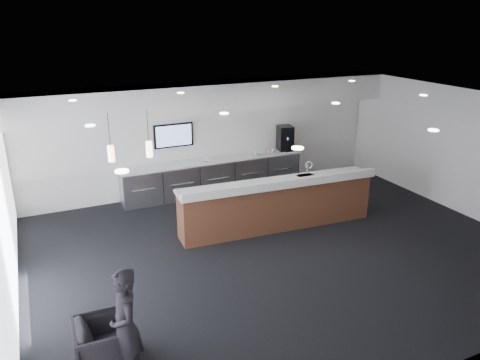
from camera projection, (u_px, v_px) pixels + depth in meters
name	position (u px, v px, depth m)	size (l,w,h in m)	color
ground	(279.00, 249.00, 9.76)	(10.00, 10.00, 0.00)	black
ceiling	(283.00, 106.00, 8.75)	(10.00, 8.00, 0.02)	black
back_wall	(208.00, 136.00, 12.68)	(10.00, 0.02, 3.00)	white
left_wall	(1.00, 227.00, 7.29)	(0.02, 8.00, 3.00)	white
right_wall	(462.00, 152.00, 11.22)	(0.02, 8.00, 3.00)	white
soffit_bulkhead	(214.00, 96.00, 11.91)	(10.00, 0.90, 0.70)	white
alcove_panel	(209.00, 133.00, 12.62)	(9.80, 0.06, 1.40)	white
window_blinds_wall	(4.00, 226.00, 7.31)	(0.04, 7.36, 2.55)	white
back_credenza	(214.00, 176.00, 12.72)	(5.06, 0.66, 0.95)	#9B9EA3
wall_tv	(174.00, 135.00, 12.16)	(1.05, 0.08, 0.62)	black
pendant_left	(149.00, 149.00, 8.75)	(0.12, 0.12, 0.30)	#F9E7C2
pendant_right	(111.00, 153.00, 8.47)	(0.12, 0.12, 0.30)	#F9E7C2
ceiling_can_lights	(283.00, 108.00, 8.76)	(7.00, 5.00, 0.02)	white
service_counter	(277.00, 204.00, 10.58)	(4.62, 1.06, 1.49)	brown
coffee_machine	(285.00, 138.00, 13.31)	(0.47, 0.56, 0.70)	black
info_sign_left	(206.00, 158.00, 12.33)	(0.14, 0.02, 0.20)	silver
info_sign_right	(260.00, 151.00, 12.95)	(0.16, 0.02, 0.22)	silver
armchair	(105.00, 344.00, 6.42)	(0.77, 0.79, 0.72)	black
lounge_guest	(126.00, 326.00, 6.06)	(0.60, 0.39, 1.63)	black
cup_0	(273.00, 151.00, 13.17)	(0.10, 0.10, 0.10)	white
cup_1	(268.00, 151.00, 13.11)	(0.10, 0.10, 0.10)	white
cup_2	(264.00, 152.00, 13.06)	(0.10, 0.10, 0.10)	white
cup_3	(259.00, 152.00, 13.00)	(0.10, 0.10, 0.10)	white
cup_4	(255.00, 153.00, 12.95)	(0.10, 0.10, 0.10)	white
cup_5	(250.00, 153.00, 12.89)	(0.10, 0.10, 0.10)	white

